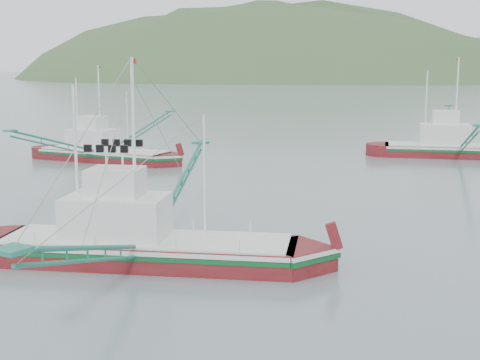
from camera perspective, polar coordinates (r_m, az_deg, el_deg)
The scene contains 5 objects.
ground at distance 31.83m, azimuth -5.29°, elevation -7.32°, with size 1200.00×1200.00×0.00m, color slate.
main_boat at distance 31.97m, azimuth -8.27°, elevation -3.41°, with size 14.69×24.90×10.46m.
bg_boat_left at distance 66.52m, azimuth -11.61°, elevation 2.76°, with size 13.84×24.69×10.00m.
bg_boat_far at distance 71.44m, azimuth 18.13°, elevation 3.51°, with size 15.26×26.06×10.82m.
headland_left at distance 432.74m, azimuth 1.90°, elevation 8.65°, with size 448.00×308.00×210.00m, color #3A572D.
Camera 1 is at (17.22, -25.07, 9.40)m, focal length 50.00 mm.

